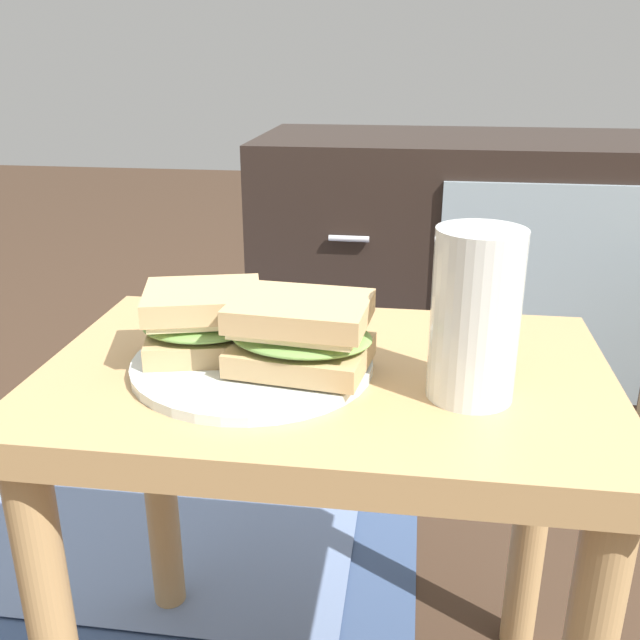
# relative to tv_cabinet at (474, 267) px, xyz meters

# --- Properties ---
(side_table) EXTENTS (0.56, 0.36, 0.46)m
(side_table) POSITION_rel_tv_cabinet_xyz_m (-0.22, -0.95, 0.08)
(side_table) COLOR tan
(side_table) RESTS_ON ground
(tv_cabinet) EXTENTS (0.96, 0.46, 0.58)m
(tv_cabinet) POSITION_rel_tv_cabinet_xyz_m (0.00, 0.00, 0.00)
(tv_cabinet) COLOR black
(tv_cabinet) RESTS_ON ground
(area_rug) EXTENTS (1.13, 0.68, 0.01)m
(area_rug) POSITION_rel_tv_cabinet_xyz_m (-0.67, -0.59, -0.29)
(area_rug) COLOR #384C72
(area_rug) RESTS_ON ground
(plate) EXTENTS (0.24, 0.24, 0.01)m
(plate) POSITION_rel_tv_cabinet_xyz_m (-0.29, -0.96, 0.17)
(plate) COLOR silver
(plate) RESTS_ON side_table
(sandwich_front) EXTENTS (0.14, 0.12, 0.07)m
(sandwich_front) POSITION_rel_tv_cabinet_xyz_m (-0.34, -0.95, 0.21)
(sandwich_front) COLOR tan
(sandwich_front) RESTS_ON plate
(sandwich_back) EXTENTS (0.15, 0.12, 0.07)m
(sandwich_back) POSITION_rel_tv_cabinet_xyz_m (-0.24, -0.97, 0.22)
(sandwich_back) COLOR tan
(sandwich_back) RESTS_ON plate
(beer_glass) EXTENTS (0.08, 0.08, 0.15)m
(beer_glass) POSITION_rel_tv_cabinet_xyz_m (-0.08, -0.99, 0.25)
(beer_glass) COLOR silver
(beer_glass) RESTS_ON side_table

